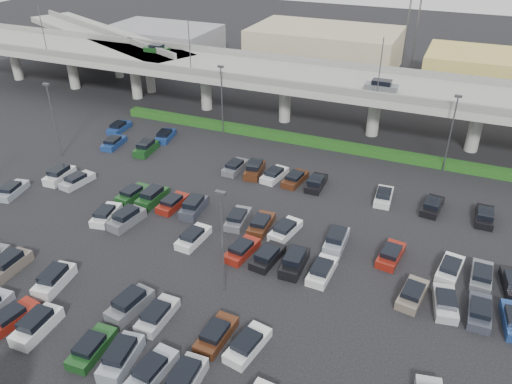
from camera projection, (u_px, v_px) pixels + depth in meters
ground at (259, 242)px, 51.45m from camera, size 280.00×280.00×0.00m
overpass at (342, 86)px, 73.45m from camera, size 150.00×13.00×15.80m
on_ramp at (103, 38)px, 99.91m from camera, size 50.93×30.13×8.80m
hedge at (327, 144)px, 71.06m from camera, size 66.00×1.60×1.10m
parked_cars at (231, 260)px, 47.92m from camera, size 63.11×41.68×1.67m
light_poles at (230, 173)px, 51.31m from camera, size 66.90×48.38×10.30m
distant_buildings at (445, 65)px, 94.54m from camera, size 138.00×24.00×9.00m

